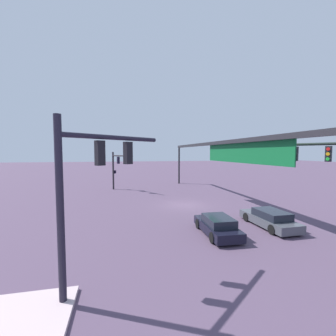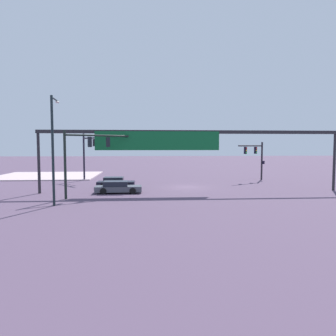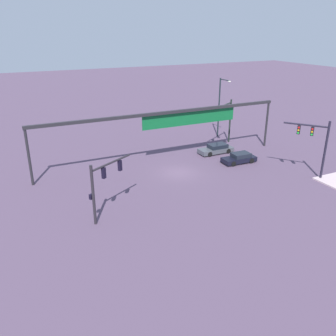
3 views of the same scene
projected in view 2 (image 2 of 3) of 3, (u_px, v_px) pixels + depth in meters
ground_plane at (187, 187)px, 36.46m from camera, size 226.02×226.02×0.00m
sidewalk_corner at (48, 176)px, 49.58m from camera, size 15.34×13.54×0.15m
traffic_signal_near_corner at (87, 150)px, 42.66m from camera, size 2.99×3.82×6.47m
traffic_signal_opposite_side at (83, 151)px, 28.95m from camera, size 5.61×3.51×6.18m
traffic_signal_cross_street at (256, 155)px, 43.37m from camera, size 4.47×2.67×5.31m
streetlamp_curved_arm at (53, 143)px, 24.99m from camera, size 0.38×2.47×8.71m
overhead_sign_gantry at (182, 139)px, 32.28m from camera, size 31.25×0.43×6.38m
sedan_car_approaching at (115, 183)px, 36.08m from camera, size 4.28×1.93×1.21m
sedan_car_waiting_far at (118, 187)px, 31.91m from camera, size 4.68×1.94×1.21m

